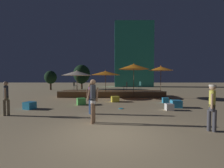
# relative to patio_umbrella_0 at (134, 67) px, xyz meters

# --- Properties ---
(ground_plane) EXTENTS (120.00, 120.00, 0.00)m
(ground_plane) POSITION_rel_patio_umbrella_0_xyz_m (-2.09, -9.53, -3.05)
(ground_plane) COLOR tan
(wooden_deck) EXTENTS (10.73, 2.41, 0.66)m
(wooden_deck) POSITION_rel_patio_umbrella_0_xyz_m (-2.15, 1.23, -2.75)
(wooden_deck) COLOR brown
(wooden_deck) RESTS_ON ground
(patio_umbrella_0) EXTENTS (2.98, 2.98, 3.38)m
(patio_umbrella_0) POSITION_rel_patio_umbrella_0_xyz_m (0.00, 0.00, 0.00)
(patio_umbrella_0) COLOR brown
(patio_umbrella_0) RESTS_ON ground
(patio_umbrella_1) EXTENTS (2.96, 2.96, 2.74)m
(patio_umbrella_1) POSITION_rel_patio_umbrella_0_xyz_m (-5.58, 0.23, -0.62)
(patio_umbrella_1) COLOR brown
(patio_umbrella_1) RESTS_ON ground
(patio_umbrella_2) EXTENTS (2.32, 2.32, 3.16)m
(patio_umbrella_2) POSITION_rel_patio_umbrella_0_xyz_m (2.66, 0.11, -0.17)
(patio_umbrella_2) COLOR brown
(patio_umbrella_2) RESTS_ON ground
(patio_umbrella_3) EXTENTS (2.96, 2.96, 2.72)m
(patio_umbrella_3) POSITION_rel_patio_umbrella_0_xyz_m (-2.76, 0.40, -0.60)
(patio_umbrella_3) COLOR brown
(patio_umbrella_3) RESTS_ON ground
(cube_seat_0) EXTENTS (0.68, 0.68, 0.48)m
(cube_seat_0) POSITION_rel_patio_umbrella_0_xyz_m (2.15, -4.73, -2.80)
(cube_seat_0) COLOR #2D9EDB
(cube_seat_0) RESTS_ON ground
(cube_seat_1) EXTENTS (0.73, 0.73, 0.45)m
(cube_seat_1) POSITION_rel_patio_umbrella_0_xyz_m (-7.24, -5.27, -2.82)
(cube_seat_1) COLOR #2D9EDB
(cube_seat_1) RESTS_ON ground
(cube_seat_2) EXTENTS (0.70, 0.70, 0.45)m
(cube_seat_2) POSITION_rel_patio_umbrella_0_xyz_m (-1.84, -2.34, -2.82)
(cube_seat_2) COLOR yellow
(cube_seat_2) RESTS_ON ground
(cube_seat_3) EXTENTS (0.45, 0.45, 0.40)m
(cube_seat_3) POSITION_rel_patio_umbrella_0_xyz_m (1.39, -5.56, -2.85)
(cube_seat_3) COLOR white
(cube_seat_3) RESTS_ON ground
(cube_seat_4) EXTENTS (0.49, 0.49, 0.41)m
(cube_seat_4) POSITION_rel_patio_umbrella_0_xyz_m (2.08, -2.92, -2.84)
(cube_seat_4) COLOR #2D9EDB
(cube_seat_4) RESTS_ON ground
(cube_seat_5) EXTENTS (0.76, 0.76, 0.48)m
(cube_seat_5) POSITION_rel_patio_umbrella_0_xyz_m (-4.34, -3.69, -2.80)
(cube_seat_5) COLOR #4CC651
(cube_seat_5) RESTS_ON ground
(person_0) EXTENTS (0.41, 0.27, 1.66)m
(person_0) POSITION_rel_patio_umbrella_0_xyz_m (-3.22, -6.54, -2.16)
(person_0) COLOR #2D4C7F
(person_0) RESTS_ON ground
(person_1) EXTENTS (0.35, 0.44, 1.71)m
(person_1) POSITION_rel_patio_umbrella_0_xyz_m (1.58, -9.15, -2.08)
(person_1) COLOR #3F3F47
(person_1) RESTS_ON ground
(person_2) EXTENTS (0.54, 0.31, 1.89)m
(person_2) POSITION_rel_patio_umbrella_0_xyz_m (-2.86, -8.18, -1.98)
(person_2) COLOR #997051
(person_2) RESTS_ON ground
(person_3) EXTENTS (0.30, 0.51, 1.77)m
(person_3) POSITION_rel_patio_umbrella_0_xyz_m (-7.51, -6.92, -2.07)
(person_3) COLOR #72664C
(person_3) RESTS_ON ground
(bistro_chair_0) EXTENTS (0.41, 0.40, 0.90)m
(bistro_chair_0) POSITION_rel_patio_umbrella_0_xyz_m (-0.68, 0.68, -1.84)
(bistro_chair_0) COLOR #47474C
(bistro_chair_0) RESTS_ON wooden_deck
(bistro_chair_1) EXTENTS (0.40, 0.40, 0.90)m
(bistro_chair_1) POSITION_rel_patio_umbrella_0_xyz_m (-6.22, 1.83, -1.84)
(bistro_chair_1) COLOR #2D3338
(bistro_chair_1) RESTS_ON wooden_deck
(bistro_chair_2) EXTENTS (0.46, 0.46, 0.90)m
(bistro_chair_2) POSITION_rel_patio_umbrella_0_xyz_m (0.91, 1.86, -1.84)
(bistro_chair_2) COLOR #1E4C47
(bistro_chair_2) RESTS_ON wooden_deck
(frisbee_disc) EXTENTS (0.28, 0.28, 0.03)m
(frisbee_disc) POSITION_rel_patio_umbrella_0_xyz_m (-1.51, -5.15, -3.03)
(frisbee_disc) COLOR #33B2D8
(frisbee_disc) RESTS_ON ground
(background_tree_0) EXTENTS (1.94, 1.94, 3.15)m
(background_tree_0) POSITION_rel_patio_umbrella_0_xyz_m (-12.30, 9.99, -0.98)
(background_tree_0) COLOR #3D2B1C
(background_tree_0) RESTS_ON ground
(background_tree_1) EXTENTS (2.90, 2.90, 4.29)m
(background_tree_1) POSITION_rel_patio_umbrella_0_xyz_m (-7.54, 11.81, -0.36)
(background_tree_1) COLOR #3D2B1C
(background_tree_1) RESTS_ON ground
(background_tree_2) EXTENTS (2.50, 2.50, 3.70)m
(background_tree_2) POSITION_rel_patio_umbrella_0_xyz_m (-7.60, 11.89, -0.73)
(background_tree_2) COLOR #3D2B1C
(background_tree_2) RESTS_ON ground
(distant_building) EXTENTS (8.49, 3.03, 14.35)m
(distant_building) POSITION_rel_patio_umbrella_0_xyz_m (2.60, 19.49, 4.13)
(distant_building) COLOR teal
(distant_building) RESTS_ON ground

